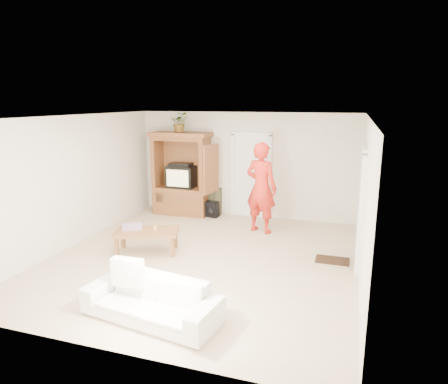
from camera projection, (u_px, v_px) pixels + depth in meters
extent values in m
plane|color=tan|center=(204.00, 258.00, 7.46)|extent=(6.00, 6.00, 0.00)
plane|color=white|center=(202.00, 117.00, 6.88)|extent=(6.00, 6.00, 0.00)
plane|color=silver|center=(246.00, 165.00, 9.95)|extent=(5.50, 0.00, 5.50)
plane|color=silver|center=(106.00, 247.00, 4.39)|extent=(5.50, 0.00, 5.50)
plane|color=silver|center=(75.00, 181.00, 7.99)|extent=(0.00, 6.00, 6.00)
plane|color=silver|center=(364.00, 202.00, 6.35)|extent=(0.00, 6.00, 6.00)
cube|color=brown|center=(182.00, 200.00, 10.32)|extent=(1.40, 0.60, 0.70)
cube|color=brown|center=(158.00, 163.00, 10.30)|extent=(0.10, 0.60, 1.20)
cube|color=brown|center=(205.00, 165.00, 9.91)|extent=(0.10, 0.60, 1.20)
cube|color=brown|center=(185.00, 163.00, 10.36)|extent=(1.40, 0.06, 1.20)
cube|color=brown|center=(180.00, 138.00, 9.96)|extent=(1.40, 0.60, 0.10)
cube|color=brown|center=(180.00, 134.00, 9.94)|extent=(1.52, 0.68, 0.10)
cube|color=brown|center=(211.00, 169.00, 9.38)|extent=(0.16, 0.67, 1.15)
cube|color=black|center=(182.00, 176.00, 10.21)|extent=(0.70, 0.52, 0.55)
cube|color=tan|center=(177.00, 178.00, 9.96)|extent=(0.58, 0.02, 0.42)
cube|color=black|center=(181.00, 164.00, 10.11)|extent=(0.55, 0.35, 0.08)
cube|color=brown|center=(177.00, 199.00, 10.03)|extent=(1.19, 0.03, 0.25)
cube|color=white|center=(251.00, 177.00, 9.94)|extent=(0.85, 0.05, 2.04)
cube|color=black|center=(361.00, 209.00, 6.97)|extent=(0.05, 0.90, 2.04)
cube|color=black|center=(362.00, 165.00, 8.05)|extent=(0.03, 0.60, 0.48)
cube|color=#382316|center=(332.00, 260.00, 7.33)|extent=(0.60, 0.40, 0.02)
imported|color=#4C7238|center=(180.00, 122.00, 9.85)|extent=(0.54, 0.51, 0.49)
imported|color=red|center=(261.00, 188.00, 8.74)|extent=(0.84, 0.68, 2.01)
imported|color=white|center=(151.00, 300.00, 5.34)|extent=(1.97, 1.02, 0.55)
cube|color=brown|center=(146.00, 232.00, 7.66)|extent=(1.34, 1.00, 0.07)
cube|color=brown|center=(117.00, 247.00, 7.46)|extent=(0.08, 0.08, 0.38)
cube|color=brown|center=(123.00, 238.00, 7.95)|extent=(0.08, 0.08, 0.38)
cube|color=brown|center=(172.00, 247.00, 7.48)|extent=(0.08, 0.08, 0.38)
cube|color=brown|center=(175.00, 238.00, 7.96)|extent=(0.08, 0.08, 0.38)
cube|color=#FC545F|center=(132.00, 227.00, 7.74)|extent=(0.47, 0.43, 0.08)
cylinder|color=tan|center=(155.00, 228.00, 7.65)|extent=(0.08, 0.08, 0.10)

